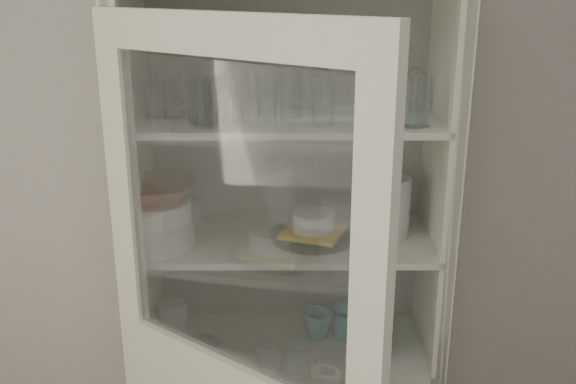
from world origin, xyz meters
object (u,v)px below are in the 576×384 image
at_px(glass_platter, 314,235).
at_px(grey_bowl_stack, 388,206).
at_px(pantry_cabinet, 288,312).
at_px(teal_jar, 347,321).
at_px(terracotta_bowl, 156,191).
at_px(cream_bowl, 158,211).
at_px(mug_blue, 376,337).
at_px(white_canister, 173,318).
at_px(goblet_1, 234,85).
at_px(measuring_cups, 200,346).
at_px(goblet_2, 320,87).
at_px(plate_stack_front, 159,233).
at_px(goblet_3, 416,87).
at_px(plate_stack_back, 172,211).
at_px(mug_teal, 318,325).
at_px(yellow_trivet, 314,231).
at_px(mug_white, 368,347).
at_px(goblet_0, 190,85).
at_px(white_ramekin, 314,221).

relative_size(glass_platter, grey_bowl_stack, 1.44).
distance_m(pantry_cabinet, teal_jar, 0.21).
relative_size(pantry_cabinet, glass_platter, 7.27).
bearing_deg(terracotta_bowl, cream_bowl, 0.00).
relative_size(mug_blue, white_canister, 0.91).
relative_size(goblet_1, grey_bowl_stack, 0.88).
bearing_deg(measuring_cups, goblet_2, 19.61).
height_order(plate_stack_front, terracotta_bowl, terracotta_bowl).
height_order(goblet_2, goblet_3, goblet_2).
distance_m(plate_stack_back, mug_teal, 0.66).
height_order(cream_bowl, yellow_trivet, cream_bowl).
bearing_deg(mug_blue, terracotta_bowl, -179.88).
bearing_deg(mug_blue, cream_bowl, -179.88).
relative_size(grey_bowl_stack, mug_white, 1.95).
bearing_deg(grey_bowl_stack, white_canister, 176.73).
height_order(goblet_0, white_ramekin, goblet_0).
xyz_separation_m(goblet_3, glass_platter, (-0.33, -0.10, -0.47)).
bearing_deg(measuring_cups, pantry_cabinet, 24.05).
xyz_separation_m(cream_bowl, mug_teal, (0.52, 0.11, -0.47)).
height_order(cream_bowl, glass_platter, cream_bowl).
height_order(yellow_trivet, measuring_cups, yellow_trivet).
bearing_deg(terracotta_bowl, plate_stack_back, 90.00).
bearing_deg(yellow_trivet, mug_teal, 64.59).
bearing_deg(grey_bowl_stack, mug_white, -115.70).
height_order(cream_bowl, mug_blue, cream_bowl).
bearing_deg(goblet_0, mug_white, -18.46).
distance_m(goblet_0, plate_stack_back, 0.47).
bearing_deg(terracotta_bowl, teal_jar, 10.75).
xyz_separation_m(goblet_3, mug_blue, (-0.11, -0.13, -0.84)).
relative_size(teal_jar, white_canister, 0.95).
xyz_separation_m(pantry_cabinet, goblet_0, (-0.31, 0.01, 0.81)).
relative_size(cream_bowl, mug_blue, 1.90).
distance_m(grey_bowl_stack, white_canister, 0.86).
bearing_deg(glass_platter, goblet_2, 78.87).
distance_m(pantry_cabinet, terracotta_bowl, 0.66).
relative_size(plate_stack_front, mug_blue, 2.06).
height_order(plate_stack_back, grey_bowl_stack, grey_bowl_stack).
height_order(plate_stack_back, measuring_cups, plate_stack_back).
distance_m(goblet_3, cream_bowl, 0.91).
xyz_separation_m(goblet_0, grey_bowl_stack, (0.64, -0.07, -0.39)).
height_order(yellow_trivet, white_canister, yellow_trivet).
bearing_deg(mug_white, teal_jar, 124.28).
distance_m(glass_platter, mug_white, 0.42).
bearing_deg(goblet_1, mug_blue, -14.76).
distance_m(goblet_0, grey_bowl_stack, 0.75).
bearing_deg(plate_stack_back, glass_platter, -18.35).
xyz_separation_m(goblet_1, glass_platter, (0.26, -0.10, -0.48)).
height_order(pantry_cabinet, cream_bowl, pantry_cabinet).
distance_m(white_ramekin, measuring_cups, 0.59).
relative_size(pantry_cabinet, mug_blue, 18.76).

